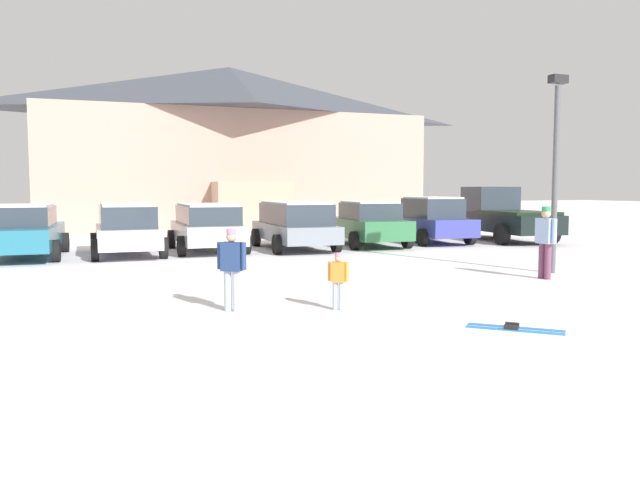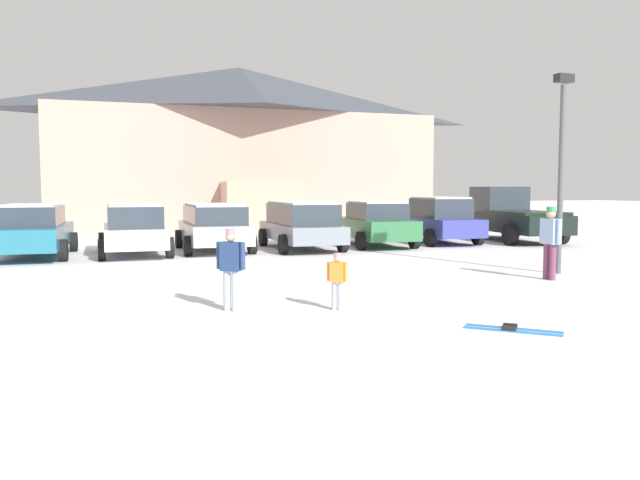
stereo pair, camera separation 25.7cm
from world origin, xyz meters
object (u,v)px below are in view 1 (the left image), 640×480
Objects in this scene: pickup_truck at (501,216)px; skier_teen_in_navy_coat at (232,265)px; parked_silver_wagon at (207,225)px; pair_of_skis at (514,328)px; parked_white_suv at (127,227)px; parked_grey_wagon at (295,224)px; skier_adult_in_blue_parka at (545,238)px; parked_blue_hatchback at (430,220)px; lamp_post at (556,161)px; parked_green_coupe at (368,223)px; skier_child_in_orange_jacket at (338,278)px; parked_teal_hatchback at (24,231)px; ski_lodge at (230,146)px.

pickup_truck reaches higher than skier_teen_in_navy_coat.
parked_silver_wagon is 13.31m from pair_of_skis.
parked_white_suv is 5.49m from parked_grey_wagon.
parked_silver_wagon is 2.79× the size of skier_adult_in_blue_parka.
parked_blue_hatchback is 0.95× the size of lamp_post.
parked_green_coupe is at bearing 0.52° from parked_white_suv.
skier_child_in_orange_jacket reaches higher than pair_of_skis.
pair_of_skis is (3.53, -2.93, -0.77)m from skier_teen_in_navy_coat.
parked_silver_wagon is at bearing 179.67° from pickup_truck.
skier_adult_in_blue_parka is at bearing 15.14° from skier_child_in_orange_jacket.
parked_blue_hatchback reaches higher than parked_silver_wagon.
skier_adult_in_blue_parka reaches higher than skier_teen_in_navy_coat.
ski_lodge is at bearing 53.79° from parked_teal_hatchback.
parked_teal_hatchback is 12.16m from skier_child_in_orange_jacket.
parked_silver_wagon is 5.81m from parked_green_coupe.
parked_silver_wagon is 4.70× the size of skier_child_in_orange_jacket.
pickup_truck reaches higher than skier_adult_in_blue_parka.
parked_teal_hatchback is 15.09m from pair_of_skis.
ski_lodge is 14.41× the size of skier_teen_in_navy_coat.
skier_child_in_orange_jacket is 0.59× the size of skier_adult_in_blue_parka.
parked_green_coupe is 0.96× the size of lamp_post.
skier_adult_in_blue_parka is at bearing -46.32° from parked_white_suv.
skier_child_in_orange_jacket is 6.13m from skier_adult_in_blue_parka.
parked_silver_wagon is at bearing 7.79° from parked_white_suv.
ski_lodge is 4.21× the size of lamp_post.
skier_teen_in_navy_coat is 1.42× the size of skier_child_in_orange_jacket.
lamp_post reaches higher than parked_silver_wagon.
pickup_truck is at bearing -2.03° from parked_blue_hatchback.
lamp_post is (0.92, 0.75, 1.80)m from skier_adult_in_blue_parka.
skier_child_in_orange_jacket is (-8.66, -10.87, -0.32)m from parked_blue_hatchback.
ski_lodge is 21.79m from lamp_post.
parked_white_suv is at bearing -116.34° from ski_lodge.
parked_white_suv is at bearing 139.16° from lamp_post.
parked_green_coupe is at bearing -1.58° from parked_teal_hatchback.
parked_green_coupe is at bearing 97.06° from lamp_post.
parked_white_suv is 2.68× the size of skier_adult_in_blue_parka.
skier_teen_in_navy_coat reaches higher than pair_of_skis.
parked_blue_hatchback is (11.22, 0.40, 0.00)m from parked_white_suv.
parked_blue_hatchback is at bearing 51.47° from skier_child_in_orange_jacket.
parked_silver_wagon is 0.96× the size of parked_grey_wagon.
skier_teen_in_navy_coat is 4.65m from pair_of_skis.
skier_teen_in_navy_coat is (-5.79, -23.31, -3.57)m from ski_lodge.
lamp_post reaches higher than skier_child_in_orange_jacket.
pickup_truck reaches higher than parked_teal_hatchback.
parked_white_suv is at bearing -177.97° from parked_blue_hatchback.
skier_child_in_orange_jacket is at bearing -99.70° from ski_lodge.
lamp_post is at bearing -82.94° from parked_green_coupe.
pickup_truck is 16.52m from pair_of_skis.
parked_grey_wagon is at bearing -176.24° from parked_green_coupe.
parked_silver_wagon is at bearing -107.31° from ski_lodge.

